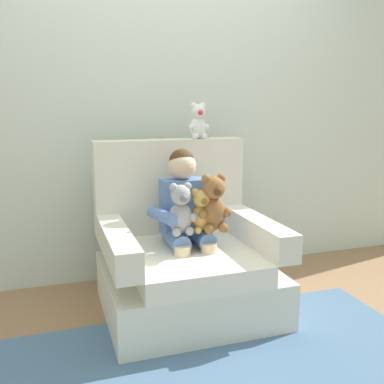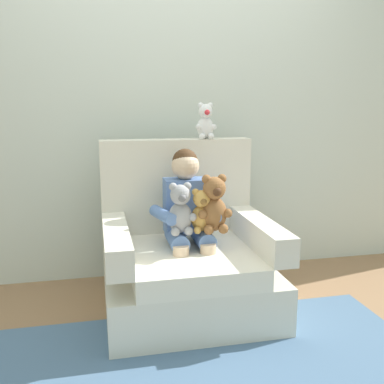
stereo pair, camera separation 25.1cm
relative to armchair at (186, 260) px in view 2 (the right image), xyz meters
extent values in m
plane|color=#936D4C|center=(0.00, -0.06, -0.31)|extent=(8.00, 8.00, 0.00)
cube|color=silver|center=(0.00, 0.66, 0.99)|extent=(6.00, 0.10, 2.60)
cube|color=slate|center=(0.00, -0.76, -0.30)|extent=(2.17, 1.34, 0.01)
cube|color=silver|center=(0.00, -0.06, -0.17)|extent=(1.00, 0.92, 0.29)
cube|color=white|center=(0.00, -0.13, 0.04)|extent=(0.72, 0.78, 0.12)
cube|color=silver|center=(0.00, 0.33, 0.41)|extent=(1.00, 0.14, 0.62)
cube|color=silver|center=(-0.43, -0.13, 0.18)|extent=(0.14, 0.78, 0.16)
cube|color=silver|center=(0.43, -0.13, 0.18)|extent=(0.14, 0.78, 0.16)
cube|color=#597AB7|center=(0.01, 0.08, 0.32)|extent=(0.26, 0.16, 0.34)
sphere|color=beige|center=(0.01, 0.08, 0.57)|extent=(0.17, 0.17, 0.17)
sphere|color=#472D19|center=(0.01, 0.09, 0.60)|extent=(0.16, 0.16, 0.16)
cylinder|color=#597AB7|center=(-0.07, -0.05, 0.15)|extent=(0.11, 0.26, 0.11)
cylinder|color=beige|center=(-0.07, -0.18, 0.00)|extent=(0.09, 0.09, 0.30)
cylinder|color=#597AB7|center=(0.09, -0.05, 0.15)|extent=(0.11, 0.26, 0.11)
cylinder|color=beige|center=(0.09, -0.18, 0.00)|extent=(0.09, 0.09, 0.30)
cylinder|color=#597AB7|center=(-0.15, -0.04, 0.30)|extent=(0.13, 0.27, 0.07)
cylinder|color=#597AB7|center=(0.17, -0.04, 0.30)|extent=(0.13, 0.27, 0.07)
ellipsoid|color=brown|center=(0.14, -0.11, 0.31)|extent=(0.16, 0.13, 0.21)
sphere|color=brown|center=(0.14, -0.12, 0.47)|extent=(0.13, 0.13, 0.13)
sphere|color=#4C2D19|center=(0.14, -0.18, 0.46)|extent=(0.05, 0.05, 0.05)
sphere|color=brown|center=(0.09, -0.12, 0.52)|extent=(0.05, 0.05, 0.05)
sphere|color=brown|center=(0.07, -0.15, 0.32)|extent=(0.05, 0.05, 0.05)
sphere|color=brown|center=(0.10, -0.17, 0.23)|extent=(0.06, 0.06, 0.06)
sphere|color=brown|center=(0.19, -0.12, 0.52)|extent=(0.05, 0.05, 0.05)
sphere|color=brown|center=(0.22, -0.15, 0.32)|extent=(0.05, 0.05, 0.05)
sphere|color=brown|center=(0.18, -0.17, 0.23)|extent=(0.06, 0.06, 0.06)
ellipsoid|color=#9E9EA3|center=(-0.06, -0.11, 0.30)|extent=(0.14, 0.12, 0.18)
sphere|color=#9E9EA3|center=(-0.06, -0.12, 0.44)|extent=(0.12, 0.12, 0.12)
sphere|color=slate|center=(-0.06, -0.17, 0.43)|extent=(0.04, 0.04, 0.04)
sphere|color=#9E9EA3|center=(-0.10, -0.11, 0.48)|extent=(0.05, 0.05, 0.05)
sphere|color=#9E9EA3|center=(-0.12, -0.14, 0.31)|extent=(0.05, 0.05, 0.05)
sphere|color=#9E9EA3|center=(-0.10, -0.16, 0.23)|extent=(0.05, 0.05, 0.05)
sphere|color=#9E9EA3|center=(-0.02, -0.11, 0.48)|extent=(0.05, 0.05, 0.05)
sphere|color=#9E9EA3|center=(0.01, -0.14, 0.31)|extent=(0.05, 0.05, 0.05)
sphere|color=#9E9EA3|center=(-0.02, -0.16, 0.23)|extent=(0.05, 0.05, 0.05)
ellipsoid|color=gold|center=(0.07, -0.10, 0.29)|extent=(0.12, 0.10, 0.16)
sphere|color=gold|center=(0.07, -0.11, 0.40)|extent=(0.10, 0.10, 0.10)
sphere|color=brown|center=(0.07, -0.16, 0.40)|extent=(0.04, 0.04, 0.04)
sphere|color=gold|center=(0.03, -0.10, 0.45)|extent=(0.04, 0.04, 0.04)
sphere|color=gold|center=(0.01, -0.13, 0.29)|extent=(0.04, 0.04, 0.04)
sphere|color=gold|center=(0.04, -0.15, 0.23)|extent=(0.04, 0.04, 0.04)
sphere|color=gold|center=(0.10, -0.10, 0.45)|extent=(0.04, 0.04, 0.04)
sphere|color=gold|center=(0.13, -0.13, 0.29)|extent=(0.04, 0.04, 0.04)
sphere|color=gold|center=(0.10, -0.15, 0.23)|extent=(0.04, 0.04, 0.04)
ellipsoid|color=white|center=(0.20, 0.33, 0.79)|extent=(0.11, 0.09, 0.14)
sphere|color=white|center=(0.20, 0.32, 0.90)|extent=(0.09, 0.09, 0.09)
sphere|color=#DB333D|center=(0.20, 0.28, 0.89)|extent=(0.04, 0.04, 0.04)
sphere|color=white|center=(0.16, 0.33, 0.93)|extent=(0.04, 0.04, 0.04)
sphere|color=white|center=(0.14, 0.30, 0.79)|extent=(0.04, 0.04, 0.04)
sphere|color=white|center=(0.17, 0.29, 0.73)|extent=(0.04, 0.04, 0.04)
sphere|color=white|center=(0.23, 0.33, 0.93)|extent=(0.04, 0.04, 0.04)
sphere|color=white|center=(0.25, 0.30, 0.79)|extent=(0.04, 0.04, 0.04)
sphere|color=white|center=(0.23, 0.29, 0.73)|extent=(0.04, 0.04, 0.04)
camera|label=1|loc=(-0.76, -2.45, 0.95)|focal=41.05mm
camera|label=2|loc=(-0.52, -2.52, 0.95)|focal=41.05mm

